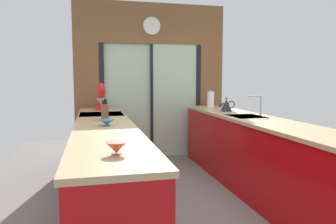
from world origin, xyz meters
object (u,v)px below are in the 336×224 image
knife_block (105,112)px  paper_towel_roll (211,100)px  mixing_bowl_far (107,122)px  kettle (226,105)px  oven_range (102,147)px  mixing_bowl_near (116,148)px  stand_mixer (101,99)px

knife_block → paper_towel_roll: (1.78, 1.24, 0.04)m
mixing_bowl_far → kettle: bearing=30.9°
oven_range → knife_block: (0.02, -0.67, 0.56)m
mixing_bowl_near → kettle: 2.94m
knife_block → kettle: (1.78, 0.60, -0.01)m
mixing_bowl_far → knife_block: (0.00, 0.46, 0.06)m
mixing_bowl_near → mixing_bowl_far: 1.27m
knife_block → paper_towel_roll: size_ratio=0.85×
oven_range → knife_block: 0.87m
oven_range → paper_towel_roll: size_ratio=3.16×
mixing_bowl_near → stand_mixer: bearing=90.0°
mixing_bowl_far → kettle: (1.78, 1.07, 0.05)m
paper_towel_roll → mixing_bowl_far: bearing=-136.3°
oven_range → kettle: 1.88m
mixing_bowl_far → paper_towel_roll: paper_towel_roll is taller
kettle → mixing_bowl_far: bearing=-149.1°
mixing_bowl_far → paper_towel_roll: bearing=43.7°
kettle → paper_towel_roll: bearing=90.2°
oven_range → paper_towel_roll: (1.80, 0.56, 0.59)m
stand_mixer → mixing_bowl_near: bearing=-90.0°
knife_block → stand_mixer: bearing=90.0°
oven_range → mixing_bowl_far: (0.02, -1.14, 0.50)m
stand_mixer → paper_towel_roll: size_ratio=1.44×
knife_block → kettle: knife_block is taller
mixing_bowl_near → knife_block: size_ratio=0.58×
mixing_bowl_near → knife_block: (0.00, 1.73, 0.05)m
mixing_bowl_near → kettle: kettle is taller
mixing_bowl_far → mixing_bowl_near: bearing=-90.0°
kettle → paper_towel_roll: (-0.00, 0.63, 0.04)m
stand_mixer → oven_range: bearing=-91.8°
oven_range → knife_block: bearing=-88.4°
knife_block → paper_towel_roll: 2.17m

